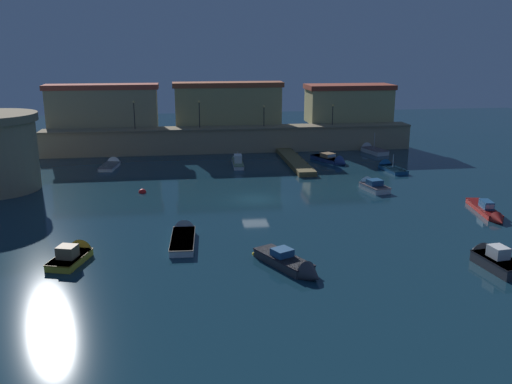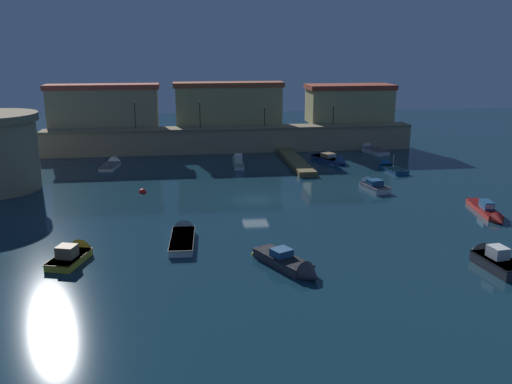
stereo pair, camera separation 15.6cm
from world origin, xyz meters
The scene contains 21 objects.
ground_plane centered at (0.00, 0.00, 0.00)m, with size 141.35×141.35×0.00m, color #112D3D.
quay_wall centered at (0.00, 25.13, 1.79)m, with size 52.01×3.45×3.55m.
old_town_backdrop centered at (1.16, 28.82, 6.33)m, with size 50.67×5.61×6.24m.
pier_dock centered at (7.34, 15.97, 0.31)m, with size 2.12×15.17×0.70m.
quay_lamp_0 centered at (-13.28, 25.13, 6.08)m, with size 0.32×0.32×3.87m.
quay_lamp_1 centered at (-4.38, 25.13, 6.03)m, with size 0.32×0.32×3.77m.
quay_lamp_2 centered at (4.73, 25.13, 5.57)m, with size 0.32×0.32×2.98m.
quay_lamp_3 centered at (14.76, 25.13, 5.56)m, with size 0.32×0.32×2.97m.
moored_boat_0 centered at (0.10, -17.77, 0.39)m, with size 4.30×6.40×1.61m.
moored_boat_1 centered at (-7.21, -10.44, 0.29)m, with size 2.13×6.99×1.67m.
moored_boat_2 centered at (-0.01, 16.65, 0.42)m, with size 1.53×7.22×2.08m.
moored_boat_3 centered at (12.40, 15.96, 0.33)m, with size 4.16×6.38×1.68m.
moored_boat_4 centered at (14.06, -18.91, 0.50)m, with size 2.39×5.15×2.08m.
moored_boat_5 centered at (12.72, 2.27, 0.41)m, with size 2.66×4.62×1.75m.
moored_boat_6 centered at (-15.01, -13.68, 0.38)m, with size 3.11×4.93×2.00m.
moored_boat_7 centered at (18.08, 11.18, 0.25)m, with size 2.41×5.64×2.68m.
moored_boat_8 centered at (-15.80, 17.51, 0.26)m, with size 2.48×5.65×1.64m.
moored_boat_9 centered at (20.15, -8.00, 0.34)m, with size 2.45×7.34×1.55m.
moored_boat_10 centered at (19.61, 22.04, 0.35)m, with size 3.17×5.64×3.50m.
mooring_buoy_0 centered at (-11.28, 4.18, 0.00)m, with size 0.79×0.79×0.79m, color red.
mooring_buoy_1 centered at (-2.06, -14.59, 0.00)m, with size 0.44×0.44×0.44m, color yellow.
Camera 1 is at (-7.26, -52.21, 15.08)m, focal length 38.74 mm.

